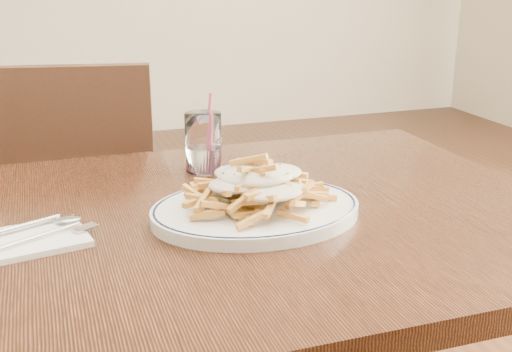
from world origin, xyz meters
name	(u,v)px	position (x,y,z in m)	size (l,w,h in m)	color
table	(206,260)	(0.00, 0.00, 0.67)	(1.20, 0.80, 0.75)	black
chair_far	(76,212)	(-0.18, 0.68, 0.52)	(0.50, 0.50, 0.92)	black
fries_plate	(256,210)	(0.08, -0.03, 0.76)	(0.39, 0.36, 0.02)	white
loaded_fries	(256,182)	(0.08, -0.03, 0.81)	(0.28, 0.25, 0.07)	gold
napkin	(22,242)	(-0.28, -0.02, 0.75)	(0.18, 0.12, 0.01)	white
cutlery	(21,235)	(-0.28, -0.02, 0.76)	(0.19, 0.15, 0.01)	silver
water_glass	(204,146)	(0.06, 0.24, 0.80)	(0.07, 0.07, 0.16)	white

